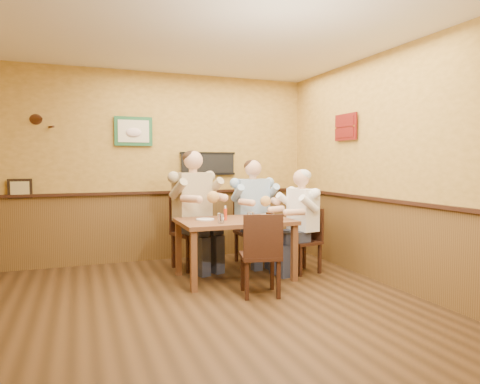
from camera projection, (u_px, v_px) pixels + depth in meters
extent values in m
plane|color=black|center=(189.00, 316.00, 4.10)|extent=(5.00, 5.00, 0.00)
cube|color=silver|center=(187.00, 17.00, 3.91)|extent=(5.00, 5.00, 0.02)
cube|color=gold|center=(148.00, 167.00, 6.34)|extent=(5.00, 0.02, 2.80)
cube|color=gold|center=(342.00, 181.00, 1.67)|extent=(5.00, 0.02, 2.80)
cube|color=gold|center=(401.00, 168.00, 4.89)|extent=(0.02, 5.00, 2.80)
cube|color=brown|center=(149.00, 227.00, 6.38)|extent=(5.00, 0.02, 1.00)
cube|color=brown|center=(398.00, 246.00, 4.95)|extent=(0.02, 5.00, 1.00)
cube|color=black|center=(208.00, 164.00, 6.62)|extent=(0.88, 0.03, 0.34)
cube|color=#1D562F|center=(133.00, 131.00, 6.19)|extent=(0.54, 0.03, 0.42)
cube|color=black|center=(20.00, 189.00, 5.72)|extent=(0.30, 0.03, 0.26)
cube|color=maroon|center=(346.00, 127.00, 5.82)|extent=(0.03, 0.48, 0.36)
cube|color=brown|center=(235.00, 221.00, 5.39)|extent=(1.40, 0.90, 0.05)
cube|color=brown|center=(194.00, 262.00, 4.83)|extent=(0.07, 0.07, 0.70)
cube|color=brown|center=(294.00, 253.00, 5.28)|extent=(0.07, 0.07, 0.70)
cube|color=brown|center=(178.00, 249.00, 5.55)|extent=(0.07, 0.07, 0.70)
cube|color=brown|center=(268.00, 242.00, 6.01)|extent=(0.07, 0.07, 0.70)
cylinder|color=silver|center=(221.00, 218.00, 5.06)|extent=(0.10, 0.10, 0.11)
cylinder|color=white|center=(251.00, 218.00, 5.07)|extent=(0.09, 0.09, 0.13)
cylinder|color=black|center=(269.00, 217.00, 5.24)|extent=(0.11, 0.11, 0.11)
cylinder|color=red|center=(225.00, 214.00, 5.32)|extent=(0.05, 0.05, 0.16)
cylinder|color=white|center=(219.00, 216.00, 5.35)|extent=(0.04, 0.04, 0.09)
cylinder|color=black|center=(222.00, 217.00, 5.25)|extent=(0.05, 0.05, 0.10)
cylinder|color=silver|center=(205.00, 219.00, 5.35)|extent=(0.27, 0.27, 0.02)
cylinder|color=white|center=(268.00, 215.00, 5.76)|extent=(0.24, 0.24, 0.02)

